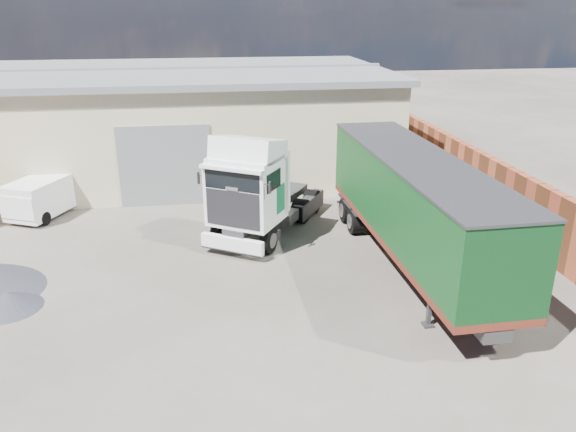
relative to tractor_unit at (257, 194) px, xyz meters
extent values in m
plane|color=#2B2923|center=(-1.59, -5.68, -1.76)|extent=(120.00, 120.00, 0.00)
cube|color=beige|center=(-7.59, 10.32, 0.74)|extent=(30.00, 12.00, 5.00)
cube|color=slate|center=(-7.59, 10.32, 3.39)|extent=(30.60, 12.60, 0.30)
cube|color=slate|center=(-3.59, 4.30, 0.04)|extent=(4.00, 0.08, 3.60)
cube|color=slate|center=(-7.59, 10.32, 3.59)|extent=(30.60, 0.40, 0.15)
cube|color=brown|center=(9.91, 0.32, -0.51)|extent=(0.35, 26.00, 2.50)
cylinder|color=black|center=(-0.59, -0.97, -1.26)|extent=(2.49, 2.06, 1.00)
cylinder|color=black|center=(1.13, 1.83, -1.26)|extent=(2.53, 2.08, 1.00)
cylinder|color=black|center=(1.82, 2.95, -1.26)|extent=(2.53, 2.08, 1.00)
cube|color=#2D2D30|center=(0.59, 0.95, -0.92)|extent=(3.97, 5.72, 0.28)
cube|color=silver|center=(-1.06, -1.73, -1.25)|extent=(2.16, 1.45, 0.52)
cube|color=silver|center=(-0.42, -0.69, 0.37)|extent=(3.13, 3.07, 2.30)
cube|color=black|center=(-0.99, -1.61, 0.02)|extent=(1.79, 1.13, 1.31)
cube|color=black|center=(-0.98, -1.59, 1.05)|extent=(1.82, 1.15, 0.70)
cube|color=silver|center=(-0.32, -0.53, 1.85)|extent=(2.94, 2.77, 1.15)
cube|color=#0C5433|center=(-1.23, 0.25, 0.12)|extent=(0.38, 0.61, 1.03)
cube|color=#0C5433|center=(0.78, -0.98, 0.12)|extent=(0.38, 0.61, 1.03)
cylinder|color=#2D2D30|center=(1.23, 1.99, -0.72)|extent=(1.42, 1.42, 0.11)
cube|color=#2D2D30|center=(4.09, -7.07, -1.23)|extent=(0.29, 0.29, 1.06)
cube|color=#2D2D30|center=(5.82, -7.05, -1.23)|extent=(0.29, 0.29, 1.06)
cylinder|color=black|center=(4.83, 0.49, -1.25)|extent=(2.47, 1.06, 1.02)
cube|color=#2D2D30|center=(4.89, -3.40, -0.90)|extent=(0.96, 11.56, 0.34)
cube|color=maroon|center=(4.89, -3.40, -0.58)|extent=(2.60, 11.59, 0.23)
cube|color=black|center=(4.89, -3.40, 0.79)|extent=(2.60, 11.59, 2.50)
cube|color=#2D2D30|center=(4.89, -3.40, 2.06)|extent=(2.66, 11.64, 0.08)
cylinder|color=black|center=(-9.10, 2.88, -1.48)|extent=(1.73, 1.20, 0.57)
cylinder|color=black|center=(-7.96, 5.37, -1.48)|extent=(1.73, 1.20, 0.57)
cube|color=silver|center=(-8.53, 4.12, -0.86)|extent=(3.12, 4.26, 1.46)
cube|color=silver|center=(-9.21, 2.64, -0.91)|extent=(1.76, 1.36, 0.94)
cube|color=black|center=(-9.14, 2.80, -0.43)|extent=(1.39, 0.68, 0.51)
cone|color=black|center=(-7.82, -4.28, -1.49)|extent=(2.12, 2.12, 0.54)
camera|label=1|loc=(-1.81, -19.94, 6.69)|focal=35.00mm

